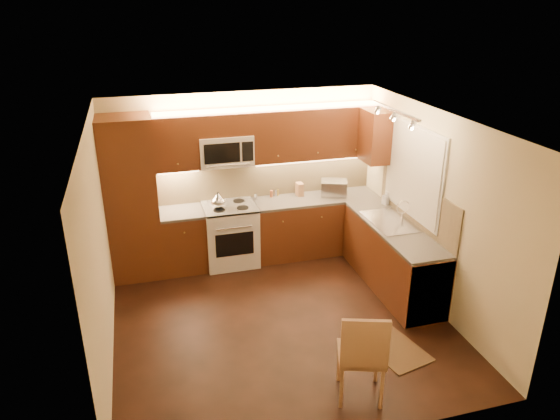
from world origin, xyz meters
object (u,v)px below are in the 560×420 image
object	(u,v)px
toaster_oven	(334,188)
soap_bottle	(386,198)
kettle	(218,200)
dining_chair	(361,352)
sink	(390,217)
stove	(230,234)
knife_block	(300,189)
microwave	(225,150)

from	to	relation	value
toaster_oven	soap_bottle	bearing A→B (deg)	-22.11
kettle	dining_chair	size ratio (longest dim) A/B	0.24
sink	stove	bearing A→B (deg)	150.64
soap_bottle	stove	bearing A→B (deg)	145.70
knife_block	soap_bottle	size ratio (longest dim) A/B	1.00
sink	kettle	size ratio (longest dim) A/B	3.44
stove	toaster_oven	xyz separation A→B (m)	(1.64, 0.04, 0.56)
microwave	knife_block	world-z (taller)	microwave
knife_block	stove	bearing A→B (deg)	-174.25
toaster_oven	soap_bottle	xyz separation A→B (m)	(0.60, -0.56, -0.02)
kettle	soap_bottle	size ratio (longest dim) A/B	1.25
stove	sink	distance (m)	2.35
toaster_oven	dining_chair	distance (m)	3.35
toaster_oven	sink	bearing A→B (deg)	-52.18
toaster_oven	stove	bearing A→B (deg)	-157.86
sink	toaster_oven	size ratio (longest dim) A/B	2.21
kettle	dining_chair	xyz separation A→B (m)	(0.89, -3.07, -0.53)
kettle	stove	bearing A→B (deg)	38.95
dining_chair	soap_bottle	bearing A→B (deg)	78.08
kettle	dining_chair	world-z (taller)	kettle
stove	dining_chair	xyz separation A→B (m)	(0.71, -3.14, 0.05)
stove	microwave	distance (m)	1.27
sink	kettle	xyz separation A→B (m)	(-2.17, 1.06, 0.07)
microwave	dining_chair	size ratio (longest dim) A/B	0.74
knife_block	sink	bearing A→B (deg)	-59.28
toaster_oven	kettle	bearing A→B (deg)	-155.85
soap_bottle	dining_chair	size ratio (longest dim) A/B	0.20
toaster_oven	soap_bottle	distance (m)	0.82
microwave	toaster_oven	bearing A→B (deg)	-3.15
toaster_oven	microwave	bearing A→B (deg)	-162.59
kettle	knife_block	world-z (taller)	kettle
sink	dining_chair	size ratio (longest dim) A/B	0.84
toaster_oven	dining_chair	bearing A→B (deg)	-85.60
toaster_oven	knife_block	world-z (taller)	toaster_oven
sink	microwave	bearing A→B (deg)	147.79
sink	knife_block	bearing A→B (deg)	123.86
microwave	sink	world-z (taller)	microwave
stove	sink	world-z (taller)	sink
toaster_oven	knife_block	size ratio (longest dim) A/B	1.95
stove	soap_bottle	size ratio (longest dim) A/B	4.60
soap_bottle	dining_chair	bearing A→B (deg)	-141.59
kettle	knife_block	bearing A→B (deg)	27.89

